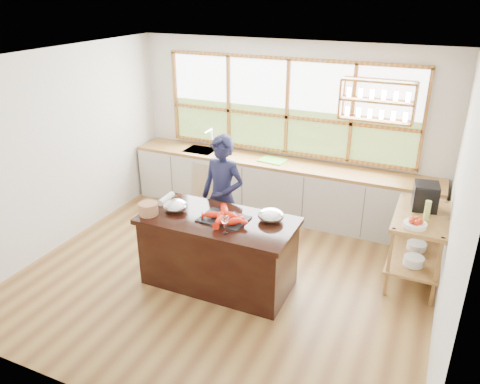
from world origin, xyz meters
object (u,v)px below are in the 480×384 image
Objects in this scene: cook at (223,197)px; espresso_machine at (425,196)px; island at (218,251)px; wicker_basket at (148,209)px.

cook reaches higher than espresso_machine.
wicker_basket is at bearing -163.59° from island.
espresso_machine is (2.19, 1.29, 0.61)m from island.
cook is (-0.27, 0.68, 0.39)m from island.
espresso_machine is (2.46, 0.61, 0.22)m from cook.
cook is at bearing -173.96° from espresso_machine.
island is 2.61m from espresso_machine.
cook is 7.36× the size of wicker_basket.
island is at bearing -62.84° from cook.
island is at bearing 16.41° from wicker_basket.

